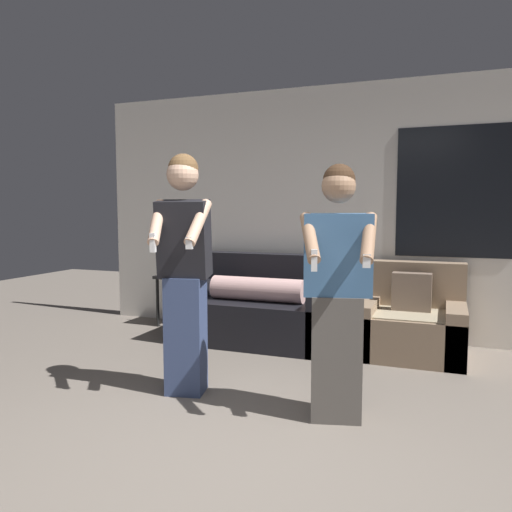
% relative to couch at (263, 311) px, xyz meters
% --- Properties ---
extents(ground_plane, '(14.00, 14.00, 0.00)m').
position_rel_couch_xyz_m(ground_plane, '(0.75, -2.72, -0.31)').
color(ground_plane, slate).
extents(wall_back, '(5.84, 0.07, 2.70)m').
position_rel_couch_xyz_m(wall_back, '(0.77, 0.52, 1.04)').
color(wall_back, silver).
rests_on(wall_back, ground_plane).
extents(couch, '(1.76, 0.97, 0.89)m').
position_rel_couch_xyz_m(couch, '(0.00, 0.00, 0.00)').
color(couch, black).
rests_on(couch, ground_plane).
extents(armchair, '(0.98, 0.86, 0.86)m').
position_rel_couch_xyz_m(armchair, '(1.49, 0.02, -0.02)').
color(armchair, '#937A60').
rests_on(armchair, ground_plane).
extents(side_table, '(0.44, 0.38, 0.76)m').
position_rel_couch_xyz_m(side_table, '(-1.19, 0.27, 0.18)').
color(side_table, black).
rests_on(side_table, ground_plane).
extents(person_left, '(0.45, 0.53, 1.78)m').
position_rel_couch_xyz_m(person_left, '(-0.02, -1.65, 0.62)').
color(person_left, '#384770').
rests_on(person_left, ground_plane).
extents(person_right, '(0.51, 0.53, 1.67)m').
position_rel_couch_xyz_m(person_right, '(1.13, -1.70, 0.53)').
color(person_right, '#56514C').
rests_on(person_right, ground_plane).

